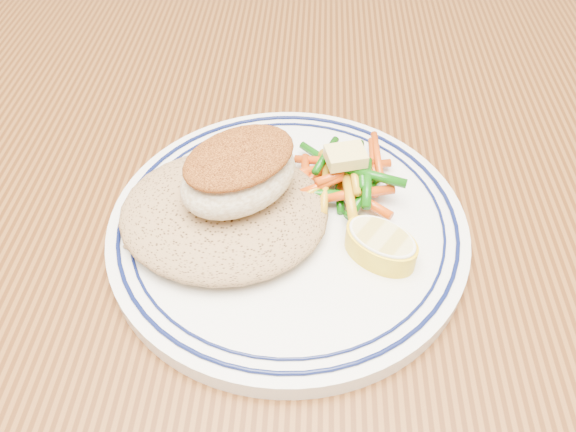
# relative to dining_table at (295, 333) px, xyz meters

# --- Properties ---
(dining_table) EXTENTS (1.50, 0.90, 0.75)m
(dining_table) POSITION_rel_dining_table_xyz_m (0.00, 0.00, 0.00)
(dining_table) COLOR #47250E
(dining_table) RESTS_ON ground
(plate) EXTENTS (0.27, 0.27, 0.02)m
(plate) POSITION_rel_dining_table_xyz_m (-0.01, 0.03, 0.11)
(plate) COLOR white
(plate) RESTS_ON dining_table
(rice_pilaf) EXTENTS (0.15, 0.14, 0.03)m
(rice_pilaf) POSITION_rel_dining_table_xyz_m (-0.05, 0.02, 0.13)
(rice_pilaf) COLOR olive
(rice_pilaf) RESTS_ON plate
(fish_fillet) EXTENTS (0.11, 0.11, 0.04)m
(fish_fillet) POSITION_rel_dining_table_xyz_m (-0.04, 0.03, 0.16)
(fish_fillet) COLOR beige
(fish_fillet) RESTS_ON rice_pilaf
(vegetable_pile) EXTENTS (0.10, 0.09, 0.03)m
(vegetable_pile) POSITION_rel_dining_table_xyz_m (0.03, 0.06, 0.13)
(vegetable_pile) COLOR #0E500A
(vegetable_pile) RESTS_ON plate
(butter_pat) EXTENTS (0.03, 0.03, 0.01)m
(butter_pat) POSITION_rel_dining_table_xyz_m (0.03, 0.07, 0.14)
(butter_pat) COLOR #DEC86C
(butter_pat) RESTS_ON vegetable_pile
(lemon_wedge) EXTENTS (0.07, 0.07, 0.02)m
(lemon_wedge) POSITION_rel_dining_table_xyz_m (0.06, -0.00, 0.12)
(lemon_wedge) COLOR yellow
(lemon_wedge) RESTS_ON plate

